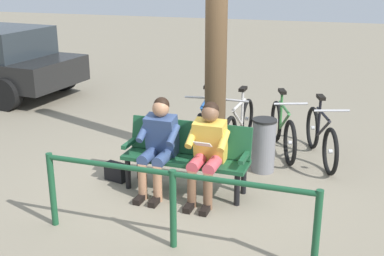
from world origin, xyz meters
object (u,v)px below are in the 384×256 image
at_px(person_reading, 208,147).
at_px(person_companion, 159,141).
at_px(bench, 187,152).
at_px(bicycle_blue, 239,126).
at_px(handbag, 116,172).
at_px(bicycle_green, 205,123).
at_px(bicycle_red, 321,137).
at_px(bicycle_black, 283,129).
at_px(litter_bin, 264,145).
at_px(tree_trunk, 216,29).

height_order(person_reading, person_companion, same).
distance_m(bench, bicycle_blue, 1.68).
xyz_separation_m(bench, handbag, (0.99, 0.04, -0.39)).
relative_size(handbag, bicycle_green, 0.18).
relative_size(bench, handbag, 5.40).
bearing_deg(bicycle_red, bicycle_black, -124.82).
height_order(bench, bicycle_green, bicycle_green).
bearing_deg(person_reading, bicycle_green, -71.36).
xyz_separation_m(bench, litter_bin, (-0.84, -0.84, -0.13)).
distance_m(bench, bicycle_green, 1.68).
bearing_deg(handbag, tree_trunk, -136.91).
distance_m(bench, bicycle_red, 2.18).
relative_size(bench, bicycle_blue, 0.96).
bearing_deg(bicycle_red, person_reading, -54.30).
xyz_separation_m(person_reading, bicycle_blue, (-0.02, -1.82, -0.31)).
height_order(person_companion, handbag, person_companion).
height_order(tree_trunk, bicycle_blue, tree_trunk).
relative_size(tree_trunk, bicycle_blue, 2.29).
bearing_deg(bench, tree_trunk, -93.74).
height_order(bicycle_red, bicycle_black, same).
relative_size(person_companion, bicycle_black, 0.75).
height_order(bench, bicycle_blue, bicycle_blue).
height_order(bench, litter_bin, bench).
height_order(person_companion, bicycle_blue, person_companion).
distance_m(bench, person_companion, 0.39).
distance_m(person_reading, tree_trunk, 1.73).
relative_size(person_companion, tree_trunk, 0.31).
relative_size(tree_trunk, bicycle_red, 2.37).
xyz_separation_m(tree_trunk, bicycle_black, (-0.90, -0.68, -1.56)).
xyz_separation_m(tree_trunk, litter_bin, (-0.74, 0.15, -1.54)).
height_order(person_reading, handbag, person_reading).
relative_size(handbag, tree_trunk, 0.08).
xyz_separation_m(person_reading, tree_trunk, (0.21, -1.17, 1.26)).
distance_m(litter_bin, bicycle_black, 0.85).
xyz_separation_m(bicycle_blue, bicycle_green, (0.55, -0.01, 0.00)).
bearing_deg(tree_trunk, bicycle_blue, -108.72).
relative_size(person_reading, bicycle_green, 0.72).
distance_m(bench, bicycle_black, 1.96).
xyz_separation_m(tree_trunk, bicycle_red, (-1.48, -0.50, -1.56)).
bearing_deg(bench, litter_bin, -132.55).
bearing_deg(litter_bin, bicycle_green, -37.47).
height_order(bench, tree_trunk, tree_trunk).
bearing_deg(bicycle_blue, handbag, -34.14).
bearing_deg(person_reading, litter_bin, -114.95).
distance_m(person_reading, bicycle_green, 1.93).
bearing_deg(litter_bin, person_reading, 62.56).
height_order(tree_trunk, bicycle_black, tree_trunk).
xyz_separation_m(person_companion, litter_bin, (-1.17, -0.99, -0.28)).
xyz_separation_m(bench, tree_trunk, (-0.11, -0.99, 1.42)).
height_order(person_reading, bicycle_black, person_reading).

